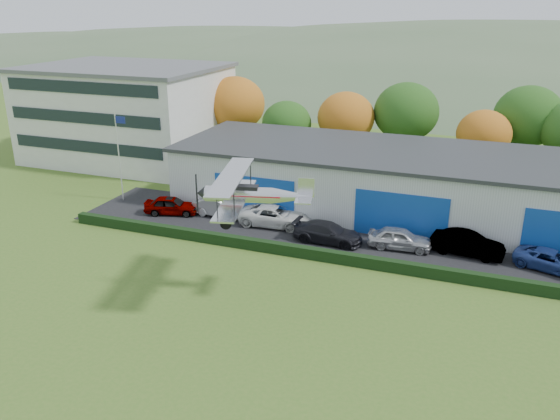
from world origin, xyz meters
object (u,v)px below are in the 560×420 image
(car_2, at_px, (275,216))
(car_3, at_px, (328,232))
(car_0, at_px, (171,205))
(car_1, at_px, (222,207))
(car_5, at_px, (467,244))
(biplane, at_px, (249,193))
(hangar, at_px, (413,183))
(car_6, at_px, (552,261))
(office_block, at_px, (128,112))
(car_4, at_px, (400,238))
(flagpole, at_px, (119,149))

(car_2, distance_m, car_3, 5.20)
(car_0, xyz_separation_m, car_1, (4.25, 1.04, 0.04))
(car_2, height_order, car_5, car_5)
(car_1, bearing_deg, biplane, -144.33)
(hangar, distance_m, biplane, 19.86)
(car_1, height_order, car_3, car_1)
(car_0, xyz_separation_m, car_6, (29.42, -0.25, -0.09))
(office_block, relative_size, car_4, 4.47)
(car_0, height_order, biplane, biplane)
(flagpole, relative_size, car_3, 1.53)
(hangar, distance_m, office_block, 33.84)
(flagpole, distance_m, car_0, 7.34)
(car_1, bearing_deg, office_block, 55.62)
(car_2, bearing_deg, car_3, -113.17)
(flagpole, xyz_separation_m, car_3, (19.99, -2.69, -3.98))
(hangar, height_order, biplane, biplane)
(office_block, xyz_separation_m, car_0, (14.07, -14.65, -4.40))
(office_block, bearing_deg, car_5, -20.73)
(flagpole, relative_size, car_1, 1.64)
(office_block, relative_size, car_6, 4.26)
(car_3, distance_m, car_6, 15.40)
(office_block, relative_size, car_2, 3.60)
(flagpole, relative_size, car_5, 1.59)
(car_3, height_order, car_4, car_4)
(hangar, bearing_deg, car_3, -119.42)
(car_6, bearing_deg, car_5, 102.31)
(car_2, distance_m, car_6, 20.31)
(car_3, xyz_separation_m, car_6, (15.38, 0.80, -0.09))
(car_2, xyz_separation_m, car_3, (4.91, -1.71, -0.04))
(office_block, bearing_deg, car_3, -29.17)
(car_2, bearing_deg, car_5, -95.57)
(office_block, xyz_separation_m, car_4, (33.35, -14.99, -4.38))
(car_2, xyz_separation_m, biplane, (2.75, -11.17, 5.79))
(car_0, relative_size, car_1, 0.92)
(car_1, distance_m, car_5, 19.72)
(hangar, relative_size, car_4, 8.82)
(hangar, xyz_separation_m, car_4, (0.35, -7.97, -1.82))
(car_2, bearing_deg, car_4, -99.67)
(car_5, height_order, biplane, biplane)
(car_3, distance_m, car_4, 5.29)
(hangar, bearing_deg, biplane, -111.26)
(car_3, xyz_separation_m, biplane, (-2.16, -9.46, 5.83))
(hangar, relative_size, flagpole, 5.08)
(car_0, xyz_separation_m, car_5, (23.95, 0.26, 0.06))
(hangar, xyz_separation_m, car_6, (10.49, -7.88, -1.93))
(hangar, relative_size, car_1, 8.33)
(hangar, height_order, car_4, hangar)
(car_4, xyz_separation_m, car_6, (10.14, 0.09, -0.11))
(car_0, relative_size, biplane, 0.57)
(office_block, xyz_separation_m, car_3, (28.11, -15.69, -4.41))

